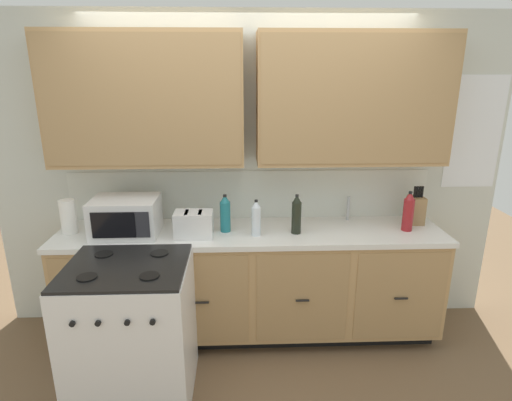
% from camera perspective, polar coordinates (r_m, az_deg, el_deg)
% --- Properties ---
extents(ground_plane, '(8.00, 8.00, 0.00)m').
position_cam_1_polar(ground_plane, '(3.42, -0.47, -20.41)').
color(ground_plane, brown).
extents(wall_unit, '(4.14, 0.40, 2.53)m').
position_cam_1_polar(wall_unit, '(3.24, -0.77, 9.65)').
color(wall_unit, silver).
rests_on(wall_unit, ground_plane).
extents(counter_run, '(2.97, 0.64, 0.91)m').
position_cam_1_polar(counter_run, '(3.42, -0.60, -11.07)').
color(counter_run, black).
rests_on(counter_run, ground_plane).
extents(stove_range, '(0.76, 0.68, 0.95)m').
position_cam_1_polar(stove_range, '(2.96, -16.54, -16.66)').
color(stove_range, white).
rests_on(stove_range, ground_plane).
extents(microwave, '(0.48, 0.37, 0.28)m').
position_cam_1_polar(microwave, '(3.26, -17.33, -2.11)').
color(microwave, white).
rests_on(microwave, counter_run).
extents(toaster, '(0.28, 0.18, 0.19)m').
position_cam_1_polar(toaster, '(3.12, -8.48, -3.22)').
color(toaster, white).
rests_on(toaster, counter_run).
extents(knife_block, '(0.11, 0.14, 0.31)m').
position_cam_1_polar(knife_block, '(3.58, 20.97, -1.16)').
color(knife_block, '#9C794E').
rests_on(knife_block, counter_run).
extents(sink_faucet, '(0.02, 0.02, 0.20)m').
position_cam_1_polar(sink_faucet, '(3.51, 12.44, -1.04)').
color(sink_faucet, '#B2B5BA').
rests_on(sink_faucet, counter_run).
extents(paper_towel_roll, '(0.12, 0.12, 0.26)m').
position_cam_1_polar(paper_towel_roll, '(3.44, -24.21, -2.03)').
color(paper_towel_roll, white).
rests_on(paper_towel_roll, counter_run).
extents(bottle_red, '(0.08, 0.08, 0.31)m').
position_cam_1_polar(bottle_red, '(3.39, 20.06, -1.43)').
color(bottle_red, maroon).
rests_on(bottle_red, counter_run).
extents(bottle_dark, '(0.07, 0.07, 0.30)m').
position_cam_1_polar(bottle_dark, '(3.14, 5.54, -1.92)').
color(bottle_dark, black).
rests_on(bottle_dark, counter_run).
extents(bottle_teal, '(0.08, 0.08, 0.29)m').
position_cam_1_polar(bottle_teal, '(3.18, -4.22, -1.79)').
color(bottle_teal, '#1E707A').
rests_on(bottle_teal, counter_run).
extents(bottle_clear, '(0.07, 0.07, 0.28)m').
position_cam_1_polar(bottle_clear, '(3.09, 0.02, -2.42)').
color(bottle_clear, silver).
rests_on(bottle_clear, counter_run).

